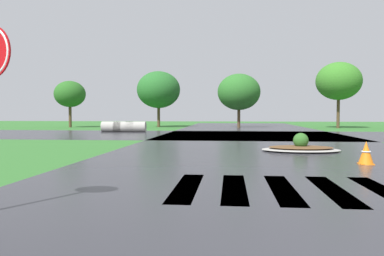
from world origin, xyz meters
TOP-DOWN VIEW (x-y plane):
  - asphalt_roadway at (0.00, 10.00)m, footprint 11.61×80.00m
  - asphalt_cross_road at (0.00, 21.99)m, footprint 90.00×10.45m
  - crosswalk_stripes at (-0.00, 4.91)m, footprint 4.95×2.88m
  - median_island at (1.16, 12.00)m, footprint 2.85×1.83m
  - drainage_pipe_stack at (-9.26, 24.96)m, footprint 3.29×0.95m
  - traffic_cone at (2.30, 8.57)m, footprint 0.41×0.41m
  - background_treeline at (5.77, 34.25)m, footprint 45.49×5.39m

SIDE VIEW (x-z plane):
  - asphalt_roadway at x=0.00m, z-range 0.00..0.01m
  - asphalt_cross_road at x=0.00m, z-range 0.00..0.01m
  - crosswalk_stripes at x=0.00m, z-range 0.00..0.01m
  - median_island at x=1.16m, z-range -0.20..0.48m
  - traffic_cone at x=2.30m, z-range -0.01..0.64m
  - drainage_pipe_stack at x=-9.26m, z-range 0.00..0.78m
  - background_treeline at x=5.77m, z-range 0.73..6.83m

